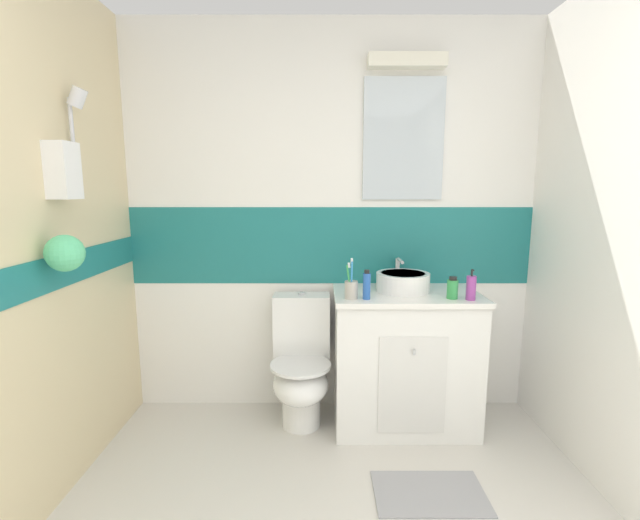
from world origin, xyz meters
TOP-DOWN VIEW (x-y plane):
  - wall_back_tiled at (0.01, 2.45)m, footprint 3.20×0.20m
  - vanity_cabinet at (0.45, 2.15)m, footprint 0.87×0.53m
  - sink_basin at (0.44, 2.18)m, footprint 0.32×0.37m
  - toilet at (-0.19, 2.16)m, footprint 0.37×0.50m
  - toothbrush_cup at (0.11, 1.99)m, footprint 0.08×0.08m
  - soap_dispenser at (0.78, 1.96)m, footprint 0.05×0.05m
  - lotion_bottle_short at (0.68, 1.99)m, footprint 0.06×0.06m
  - deodorant_spray_can at (0.19, 1.98)m, footprint 0.04×0.04m
  - bath_mat at (0.46, 1.49)m, footprint 0.54×0.33m

SIDE VIEW (x-z plane):
  - bath_mat at x=0.46m, z-range 0.00..0.01m
  - toilet at x=-0.19m, z-range -0.03..0.78m
  - vanity_cabinet at x=0.45m, z-range 0.00..0.85m
  - toothbrush_cup at x=0.11m, z-range 0.79..1.02m
  - lotion_bottle_short at x=0.68m, z-range 0.85..0.97m
  - sink_basin at x=0.44m, z-range 0.82..1.00m
  - soap_dispenser at x=0.78m, z-range 0.83..1.01m
  - deodorant_spray_can at x=0.19m, z-range 0.85..1.01m
  - wall_back_tiled at x=0.01m, z-range 0.01..2.51m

